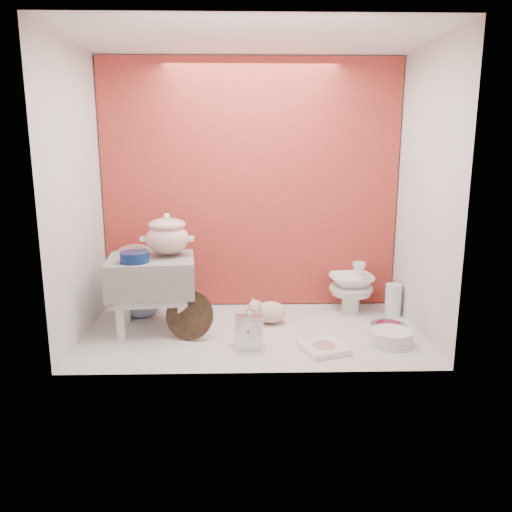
{
  "coord_description": "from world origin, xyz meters",
  "views": [
    {
      "loc": [
        -0.05,
        -2.61,
        1.01
      ],
      "look_at": [
        0.02,
        0.02,
        0.42
      ],
      "focal_mm": 35.7,
      "sensor_mm": 36.0,
      "label": 1
    }
  ],
  "objects_px": {
    "plush_pig": "(270,312)",
    "crystal_bowl": "(388,329)",
    "soup_tureen": "(167,234)",
    "mantel_clock": "(249,331)",
    "blue_white_vase": "(141,294)",
    "floral_platter": "(137,280)",
    "dinner_plate_stack": "(391,337)",
    "gold_rim_teacup": "(248,332)",
    "porcelain_tower": "(351,287)",
    "step_stool": "(152,294)"
  },
  "relations": [
    {
      "from": "floral_platter",
      "to": "plush_pig",
      "type": "bearing_deg",
      "value": -12.31
    },
    {
      "from": "soup_tureen",
      "to": "plush_pig",
      "type": "bearing_deg",
      "value": 0.94
    },
    {
      "from": "blue_white_vase",
      "to": "crystal_bowl",
      "type": "bearing_deg",
      "value": -14.43
    },
    {
      "from": "dinner_plate_stack",
      "to": "porcelain_tower",
      "type": "xyz_separation_m",
      "value": [
        -0.1,
        0.53,
        0.12
      ]
    },
    {
      "from": "blue_white_vase",
      "to": "dinner_plate_stack",
      "type": "height_order",
      "value": "blue_white_vase"
    },
    {
      "from": "step_stool",
      "to": "mantel_clock",
      "type": "relative_size",
      "value": 2.31
    },
    {
      "from": "gold_rim_teacup",
      "to": "crystal_bowl",
      "type": "xyz_separation_m",
      "value": [
        0.75,
        0.1,
        -0.04
      ]
    },
    {
      "from": "floral_platter",
      "to": "blue_white_vase",
      "type": "bearing_deg",
      "value": -18.53
    },
    {
      "from": "crystal_bowl",
      "to": "floral_platter",
      "type": "bearing_deg",
      "value": 165.51
    },
    {
      "from": "soup_tureen",
      "to": "plush_pig",
      "type": "distance_m",
      "value": 0.72
    },
    {
      "from": "dinner_plate_stack",
      "to": "soup_tureen",
      "type": "bearing_deg",
      "value": 164.99
    },
    {
      "from": "mantel_clock",
      "to": "dinner_plate_stack",
      "type": "relative_size",
      "value": 0.88
    },
    {
      "from": "floral_platter",
      "to": "crystal_bowl",
      "type": "xyz_separation_m",
      "value": [
        1.4,
        -0.36,
        -0.18
      ]
    },
    {
      "from": "floral_platter",
      "to": "dinner_plate_stack",
      "type": "distance_m",
      "value": 1.48
    },
    {
      "from": "mantel_clock",
      "to": "plush_pig",
      "type": "xyz_separation_m",
      "value": [
        0.12,
        0.37,
        -0.03
      ]
    },
    {
      "from": "gold_rim_teacup",
      "to": "floral_platter",
      "type": "bearing_deg",
      "value": 144.27
    },
    {
      "from": "soup_tureen",
      "to": "dinner_plate_stack",
      "type": "height_order",
      "value": "soup_tureen"
    },
    {
      "from": "gold_rim_teacup",
      "to": "dinner_plate_stack",
      "type": "bearing_deg",
      "value": -1.92
    },
    {
      "from": "soup_tureen",
      "to": "gold_rim_teacup",
      "type": "xyz_separation_m",
      "value": [
        0.43,
        -0.29,
        -0.45
      ]
    },
    {
      "from": "plush_pig",
      "to": "dinner_plate_stack",
      "type": "bearing_deg",
      "value": -18.0
    },
    {
      "from": "plush_pig",
      "to": "porcelain_tower",
      "type": "distance_m",
      "value": 0.55
    },
    {
      "from": "crystal_bowl",
      "to": "porcelain_tower",
      "type": "bearing_deg",
      "value": 107.1
    },
    {
      "from": "soup_tureen",
      "to": "blue_white_vase",
      "type": "relative_size",
      "value": 1.05
    },
    {
      "from": "gold_rim_teacup",
      "to": "crystal_bowl",
      "type": "height_order",
      "value": "gold_rim_teacup"
    },
    {
      "from": "step_stool",
      "to": "dinner_plate_stack",
      "type": "distance_m",
      "value": 1.29
    },
    {
      "from": "mantel_clock",
      "to": "gold_rim_teacup",
      "type": "xyz_separation_m",
      "value": [
        -0.01,
        0.07,
        -0.03
      ]
    },
    {
      "from": "floral_platter",
      "to": "porcelain_tower",
      "type": "distance_m",
      "value": 1.28
    },
    {
      "from": "soup_tureen",
      "to": "porcelain_tower",
      "type": "height_order",
      "value": "soup_tureen"
    },
    {
      "from": "step_stool",
      "to": "blue_white_vase",
      "type": "relative_size",
      "value": 1.75
    },
    {
      "from": "soup_tureen",
      "to": "dinner_plate_stack",
      "type": "distance_m",
      "value": 1.3
    },
    {
      "from": "soup_tureen",
      "to": "dinner_plate_stack",
      "type": "relative_size",
      "value": 1.23
    },
    {
      "from": "blue_white_vase",
      "to": "plush_pig",
      "type": "bearing_deg",
      "value": -12.16
    },
    {
      "from": "soup_tureen",
      "to": "mantel_clock",
      "type": "relative_size",
      "value": 1.4
    },
    {
      "from": "floral_platter",
      "to": "blue_white_vase",
      "type": "xyz_separation_m",
      "value": [
        0.02,
        -0.01,
        -0.08
      ]
    },
    {
      "from": "step_stool",
      "to": "porcelain_tower",
      "type": "distance_m",
      "value": 1.18
    },
    {
      "from": "plush_pig",
      "to": "porcelain_tower",
      "type": "height_order",
      "value": "porcelain_tower"
    },
    {
      "from": "soup_tureen",
      "to": "plush_pig",
      "type": "height_order",
      "value": "soup_tureen"
    },
    {
      "from": "blue_white_vase",
      "to": "gold_rim_teacup",
      "type": "xyz_separation_m",
      "value": [
        0.63,
        -0.46,
        -0.07
      ]
    },
    {
      "from": "porcelain_tower",
      "to": "step_stool",
      "type": "bearing_deg",
      "value": -166.92
    },
    {
      "from": "dinner_plate_stack",
      "to": "floral_platter",
      "type": "bearing_deg",
      "value": 160.4
    },
    {
      "from": "plush_pig",
      "to": "crystal_bowl",
      "type": "height_order",
      "value": "plush_pig"
    },
    {
      "from": "blue_white_vase",
      "to": "porcelain_tower",
      "type": "height_order",
      "value": "porcelain_tower"
    },
    {
      "from": "step_stool",
      "to": "plush_pig",
      "type": "bearing_deg",
      "value": -0.91
    },
    {
      "from": "plush_pig",
      "to": "crystal_bowl",
      "type": "bearing_deg",
      "value": -6.99
    },
    {
      "from": "floral_platter",
      "to": "blue_white_vase",
      "type": "height_order",
      "value": "floral_platter"
    },
    {
      "from": "blue_white_vase",
      "to": "mantel_clock",
      "type": "xyz_separation_m",
      "value": [
        0.64,
        -0.54,
        -0.03
      ]
    },
    {
      "from": "plush_pig",
      "to": "floral_platter",
      "type": "bearing_deg",
      "value": 177.85
    },
    {
      "from": "floral_platter",
      "to": "plush_pig",
      "type": "distance_m",
      "value": 0.81
    },
    {
      "from": "soup_tureen",
      "to": "dinner_plate_stack",
      "type": "bearing_deg",
      "value": -15.01
    },
    {
      "from": "mantel_clock",
      "to": "blue_white_vase",
      "type": "bearing_deg",
      "value": 149.47
    }
  ]
}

